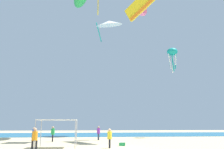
{
  "coord_description": "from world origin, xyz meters",
  "views": [
    {
      "loc": [
        -2.53,
        -21.74,
        2.1
      ],
      "look_at": [
        1.16,
        14.94,
        9.49
      ],
      "focal_mm": 39.22,
      "sensor_mm": 36.0,
      "label": 1
    }
  ],
  "objects_px": {
    "person_central": "(110,137)",
    "person_rightmost": "(35,137)",
    "kite_parafoil_yellow": "(143,2)",
    "kite_delta_white": "(109,23)",
    "person_leftmost": "(99,132)",
    "kite_octopus_teal": "(172,53)",
    "person_near_tent": "(53,133)",
    "kite_box_black": "(142,8)",
    "cooler_box": "(122,144)",
    "person_far_shore": "(34,133)",
    "canopy_tent": "(58,121)"
  },
  "relations": [
    {
      "from": "person_leftmost",
      "to": "person_rightmost",
      "type": "height_order",
      "value": "person_rightmost"
    },
    {
      "from": "person_leftmost",
      "to": "person_rightmost",
      "type": "distance_m",
      "value": 13.41
    },
    {
      "from": "person_leftmost",
      "to": "cooler_box",
      "type": "height_order",
      "value": "person_leftmost"
    },
    {
      "from": "cooler_box",
      "to": "person_rightmost",
      "type": "bearing_deg",
      "value": -153.12
    },
    {
      "from": "person_near_tent",
      "to": "kite_delta_white",
      "type": "distance_m",
      "value": 24.44
    },
    {
      "from": "person_central",
      "to": "kite_box_black",
      "type": "height_order",
      "value": "kite_box_black"
    },
    {
      "from": "canopy_tent",
      "to": "kite_box_black",
      "type": "xyz_separation_m",
      "value": [
        10.65,
        11.67,
        17.17
      ]
    },
    {
      "from": "canopy_tent",
      "to": "person_leftmost",
      "type": "xyz_separation_m",
      "value": [
        4.08,
        10.12,
        -1.28
      ]
    },
    {
      "from": "kite_parafoil_yellow",
      "to": "kite_delta_white",
      "type": "xyz_separation_m",
      "value": [
        -3.39,
        13.28,
        2.6
      ]
    },
    {
      "from": "person_leftmost",
      "to": "kite_delta_white",
      "type": "relative_size",
      "value": 0.27
    },
    {
      "from": "person_near_tent",
      "to": "kite_box_black",
      "type": "bearing_deg",
      "value": 99.16
    },
    {
      "from": "canopy_tent",
      "to": "person_central",
      "type": "relative_size",
      "value": 2.0
    },
    {
      "from": "person_leftmost",
      "to": "kite_octopus_teal",
      "type": "relative_size",
      "value": 0.43
    },
    {
      "from": "person_rightmost",
      "to": "kite_parafoil_yellow",
      "type": "distance_m",
      "value": 22.26
    },
    {
      "from": "canopy_tent",
      "to": "kite_octopus_teal",
      "type": "height_order",
      "value": "kite_octopus_teal"
    },
    {
      "from": "person_rightmost",
      "to": "kite_box_black",
      "type": "relative_size",
      "value": 0.8
    },
    {
      "from": "person_far_shore",
      "to": "kite_parafoil_yellow",
      "type": "height_order",
      "value": "kite_parafoil_yellow"
    },
    {
      "from": "person_near_tent",
      "to": "kite_delta_white",
      "type": "relative_size",
      "value": 0.27
    },
    {
      "from": "canopy_tent",
      "to": "person_far_shore",
      "type": "xyz_separation_m",
      "value": [
        -4.03,
        9.89,
        -1.35
      ]
    },
    {
      "from": "kite_parafoil_yellow",
      "to": "kite_box_black",
      "type": "bearing_deg",
      "value": -46.56
    },
    {
      "from": "canopy_tent",
      "to": "kite_parafoil_yellow",
      "type": "height_order",
      "value": "kite_parafoil_yellow"
    },
    {
      "from": "kite_octopus_teal",
      "to": "person_central",
      "type": "bearing_deg",
      "value": 102.09
    },
    {
      "from": "canopy_tent",
      "to": "person_central",
      "type": "height_order",
      "value": "canopy_tent"
    },
    {
      "from": "kite_parafoil_yellow",
      "to": "kite_box_black",
      "type": "xyz_separation_m",
      "value": [
        0.94,
        4.54,
        1.56
      ]
    },
    {
      "from": "cooler_box",
      "to": "kite_parafoil_yellow",
      "type": "relative_size",
      "value": 0.11
    },
    {
      "from": "kite_box_black",
      "to": "kite_octopus_teal",
      "type": "bearing_deg",
      "value": 114.53
    },
    {
      "from": "kite_parafoil_yellow",
      "to": "kite_octopus_teal",
      "type": "relative_size",
      "value": 1.24
    },
    {
      "from": "person_leftmost",
      "to": "kite_octopus_teal",
      "type": "bearing_deg",
      "value": 104.3
    },
    {
      "from": "person_near_tent",
      "to": "kite_box_black",
      "type": "height_order",
      "value": "kite_box_black"
    },
    {
      "from": "kite_box_black",
      "to": "person_central",
      "type": "bearing_deg",
      "value": -35.5
    },
    {
      "from": "cooler_box",
      "to": "person_far_shore",
      "type": "bearing_deg",
      "value": 140.51
    },
    {
      "from": "canopy_tent",
      "to": "person_near_tent",
      "type": "xyz_separation_m",
      "value": [
        -1.41,
        7.84,
        -1.27
      ]
    },
    {
      "from": "kite_octopus_teal",
      "to": "kite_box_black",
      "type": "relative_size",
      "value": 1.85
    },
    {
      "from": "kite_delta_white",
      "to": "cooler_box",
      "type": "bearing_deg",
      "value": -64.11
    },
    {
      "from": "kite_octopus_teal",
      "to": "cooler_box",
      "type": "bearing_deg",
      "value": 101.72
    },
    {
      "from": "person_rightmost",
      "to": "person_leftmost",
      "type": "bearing_deg",
      "value": 71.06
    },
    {
      "from": "kite_parafoil_yellow",
      "to": "kite_box_black",
      "type": "distance_m",
      "value": 4.89
    },
    {
      "from": "person_central",
      "to": "kite_parafoil_yellow",
      "type": "height_order",
      "value": "kite_parafoil_yellow"
    },
    {
      "from": "person_near_tent",
      "to": "kite_octopus_teal",
      "type": "distance_m",
      "value": 23.04
    },
    {
      "from": "kite_delta_white",
      "to": "person_rightmost",
      "type": "bearing_deg",
      "value": -82.06
    },
    {
      "from": "person_near_tent",
      "to": "kite_box_black",
      "type": "relative_size",
      "value": 0.8
    },
    {
      "from": "person_central",
      "to": "person_near_tent",
      "type": "bearing_deg",
      "value": -133.75
    },
    {
      "from": "cooler_box",
      "to": "kite_parafoil_yellow",
      "type": "bearing_deg",
      "value": 55.5
    },
    {
      "from": "person_central",
      "to": "person_leftmost",
      "type": "bearing_deg",
      "value": -167.17
    },
    {
      "from": "kite_parafoil_yellow",
      "to": "cooler_box",
      "type": "bearing_deg",
      "value": 110.69
    },
    {
      "from": "kite_parafoil_yellow",
      "to": "kite_octopus_teal",
      "type": "xyz_separation_m",
      "value": [
        6.69,
        8.3,
        -4.38
      ]
    },
    {
      "from": "person_rightmost",
      "to": "person_near_tent",
      "type": "bearing_deg",
      "value": 95.16
    },
    {
      "from": "person_rightmost",
      "to": "person_far_shore",
      "type": "relative_size",
      "value": 1.07
    },
    {
      "from": "person_rightmost",
      "to": "kite_delta_white",
      "type": "xyz_separation_m",
      "value": [
        7.79,
        22.51,
        19.48
      ]
    },
    {
      "from": "person_central",
      "to": "person_rightmost",
      "type": "height_order",
      "value": "person_rightmost"
    }
  ]
}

